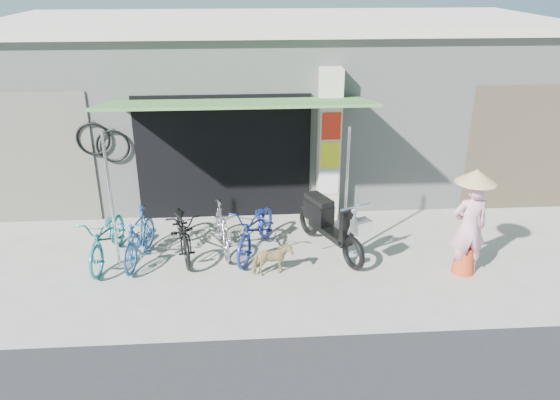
{
  "coord_description": "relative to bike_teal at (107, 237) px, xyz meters",
  "views": [
    {
      "loc": [
        -0.78,
        -7.63,
        4.74
      ],
      "look_at": [
        -0.2,
        1.0,
        1.0
      ],
      "focal_mm": 35.0,
      "sensor_mm": 36.0,
      "label": 1
    }
  ],
  "objects": [
    {
      "name": "bike_navy",
      "position": [
        2.55,
        0.13,
        0.02
      ],
      "size": [
        1.21,
        1.89,
        0.94
      ],
      "primitive_type": "imported",
      "rotation": [
        0.0,
        0.0,
        -0.36
      ],
      "color": "navy",
      "rests_on": "ground"
    },
    {
      "name": "neighbour_right",
      "position": [
        8.17,
        1.72,
        0.85
      ],
      "size": [
        2.6,
        0.06,
        2.6
      ],
      "primitive_type": "cube",
      "color": "brown",
      "rests_on": "ground"
    },
    {
      "name": "bike_blue",
      "position": [
        0.54,
        -0.05,
        0.01
      ],
      "size": [
        0.68,
        1.58,
        0.92
      ],
      "primitive_type": "imported",
      "rotation": [
        0.0,
        0.0,
        -0.16
      ],
      "color": "#1F5391",
      "rests_on": "ground"
    },
    {
      "name": "ground",
      "position": [
        3.17,
        -0.87,
        -0.45
      ],
      "size": [
        80.0,
        80.0,
        0.0
      ],
      "primitive_type": "plane",
      "color": "#A8A498",
      "rests_on": "ground"
    },
    {
      "name": "shop_pillar",
      "position": [
        4.02,
        1.58,
        1.04
      ],
      "size": [
        0.42,
        0.44,
        3.0
      ],
      "color": "beige",
      "rests_on": "ground"
    },
    {
      "name": "bike_silver",
      "position": [
        1.95,
        0.24,
        -0.01
      ],
      "size": [
        0.67,
        1.52,
        0.88
      ],
      "primitive_type": "imported",
      "rotation": [
        0.0,
        0.0,
        0.18
      ],
      "color": "#9C9CA0",
      "rests_on": "ground"
    },
    {
      "name": "street_dog",
      "position": [
        2.79,
        -0.68,
        -0.17
      ],
      "size": [
        0.72,
        0.45,
        0.56
      ],
      "primitive_type": "imported",
      "rotation": [
        0.0,
        0.0,
        1.81
      ],
      "color": "tan",
      "rests_on": "ground"
    },
    {
      "name": "moped",
      "position": [
        3.84,
        0.13,
        0.07
      ],
      "size": [
        1.02,
        1.91,
        1.15
      ],
      "rotation": [
        0.0,
        0.0,
        0.43
      ],
      "color": "black",
      "rests_on": "ground"
    },
    {
      "name": "nun",
      "position": [
        5.98,
        -0.8,
        0.45
      ],
      "size": [
        0.64,
        0.64,
        1.83
      ],
      "rotation": [
        0.0,
        0.0,
        3.19
      ],
      "color": "pink",
      "rests_on": "ground"
    },
    {
      "name": "neighbour_left",
      "position": [
        -1.83,
        1.72,
        0.85
      ],
      "size": [
        2.6,
        0.06,
        2.6
      ],
      "primitive_type": "cube",
      "color": "#6B665B",
      "rests_on": "ground"
    },
    {
      "name": "bicycle_shop",
      "position": [
        3.17,
        4.22,
        1.38
      ],
      "size": [
        12.3,
        5.3,
        3.66
      ],
      "color": "#999E97",
      "rests_on": "ground"
    },
    {
      "name": "awning",
      "position": [
        2.27,
        0.76,
        2.06
      ],
      "size": [
        4.6,
        1.88,
        2.72
      ],
      "color": "#3E6D31",
      "rests_on": "ground"
    },
    {
      "name": "bike_black",
      "position": [
        1.27,
        0.18,
        0.01
      ],
      "size": [
        0.96,
        1.86,
        0.93
      ],
      "primitive_type": "imported",
      "rotation": [
        0.0,
        0.0,
        0.2
      ],
      "color": "black",
      "rests_on": "ground"
    },
    {
      "name": "bike_teal",
      "position": [
        0.0,
        0.0,
        0.0
      ],
      "size": [
        0.77,
        1.78,
        0.91
      ],
      "primitive_type": "imported",
      "rotation": [
        0.0,
        0.0,
        -0.1
      ],
      "color": "#1C7C81",
      "rests_on": "ground"
    }
  ]
}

